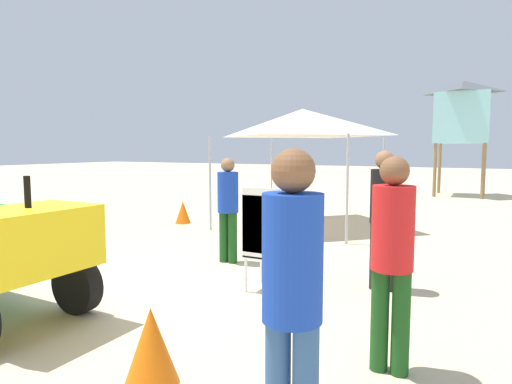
{
  "coord_description": "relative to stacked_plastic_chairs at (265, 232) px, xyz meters",
  "views": [
    {
      "loc": [
        3.98,
        -3.22,
        1.75
      ],
      "look_at": [
        0.32,
        3.68,
        0.99
      ],
      "focal_mm": 31.37,
      "sensor_mm": 36.0,
      "label": 1
    }
  ],
  "objects": [
    {
      "name": "lifeguard_tower",
      "position": [
        1.33,
        13.31,
        2.32
      ],
      "size": [
        1.98,
        1.98,
        4.19
      ],
      "color": "olive",
      "rests_on": "ground"
    },
    {
      "name": "lifeguard_near_right",
      "position": [
        1.23,
        0.76,
        0.25
      ],
      "size": [
        0.32,
        0.32,
        1.73
      ],
      "color": "black",
      "rests_on": "ground"
    },
    {
      "name": "lifeguard_far_right",
      "position": [
        1.5,
        -2.66,
        0.27
      ],
      "size": [
        0.32,
        0.32,
        1.76
      ],
      "color": "#33598C",
      "rests_on": "ground"
    },
    {
      "name": "stacked_plastic_chairs",
      "position": [
        0.0,
        0.0,
        0.0
      ],
      "size": [
        0.48,
        0.48,
        1.29
      ],
      "color": "white",
      "rests_on": "ground"
    },
    {
      "name": "popup_canopy",
      "position": [
        -1.42,
        4.65,
        1.57
      ],
      "size": [
        3.04,
        3.04,
        2.63
      ],
      "color": "#B2B2B7",
      "rests_on": "ground"
    },
    {
      "name": "traffic_cone_far",
      "position": [
        0.22,
        -2.31,
        -0.45
      ],
      "size": [
        0.41,
        0.41,
        0.59
      ],
      "primitive_type": "cone",
      "color": "orange",
      "rests_on": "ground"
    },
    {
      "name": "ground",
      "position": [
        -1.58,
        -1.54,
        -0.74
      ],
      "size": [
        80.0,
        80.0,
        0.0
      ],
      "primitive_type": "plane",
      "color": "beige"
    },
    {
      "name": "lifeguard_near_left",
      "position": [
        -1.15,
        1.01,
        0.17
      ],
      "size": [
        0.32,
        0.32,
        1.61
      ],
      "color": "#194C19",
      "rests_on": "ground"
    },
    {
      "name": "traffic_cone_near",
      "position": [
        -3.97,
        3.59,
        -0.49
      ],
      "size": [
        0.36,
        0.36,
        0.52
      ],
      "primitive_type": "cone",
      "color": "orange",
      "rests_on": "ground"
    },
    {
      "name": "lifeguard_near_center",
      "position": [
        1.74,
        -1.3,
        0.23
      ],
      "size": [
        0.32,
        0.32,
        1.7
      ],
      "color": "#194C19",
      "rests_on": "ground"
    }
  ]
}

